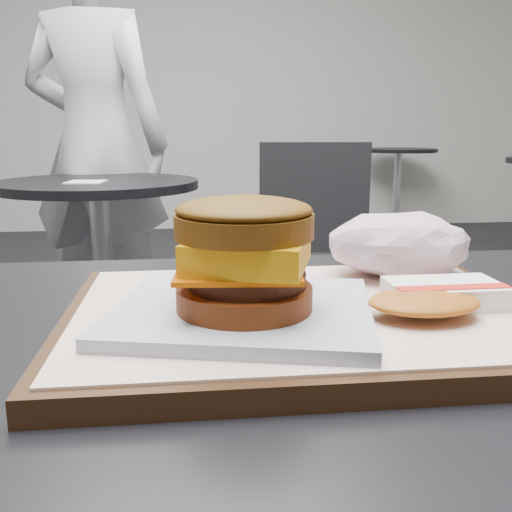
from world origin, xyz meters
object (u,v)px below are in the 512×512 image
object	(u,v)px
breakfast_sandwich	(244,269)
neighbor_chair	(281,244)
serving_tray	(304,317)
hash_brown	(436,297)
crumpled_wrapper	(399,244)
patron	(96,144)
neighbor_table	(101,236)

from	to	relation	value
breakfast_sandwich	neighbor_chair	size ratio (longest dim) A/B	0.25
serving_tray	hash_brown	distance (m)	0.10
crumpled_wrapper	patron	bearing A→B (deg)	106.66
breakfast_sandwich	neighbor_table	distance (m)	1.71
neighbor_table	neighbor_chair	distance (m)	0.65
neighbor_table	patron	world-z (taller)	patron
serving_tray	breakfast_sandwich	distance (m)	0.08
breakfast_sandwich	neighbor_table	size ratio (longest dim) A/B	0.30
neighbor_chair	patron	xyz separation A→B (m)	(-0.71, 0.44, 0.35)
serving_tray	breakfast_sandwich	xyz separation A→B (m)	(-0.05, -0.03, 0.05)
hash_brown	neighbor_chair	xyz separation A→B (m)	(0.14, 1.62, -0.29)
neighbor_table	crumpled_wrapper	bearing A→B (deg)	-71.27
crumpled_wrapper	serving_tray	bearing A→B (deg)	-142.07
serving_tray	neighbor_table	bearing A→B (deg)	104.21
neighbor_chair	breakfast_sandwich	bearing A→B (deg)	-100.02
breakfast_sandwich	neighbor_table	world-z (taller)	breakfast_sandwich
breakfast_sandwich	patron	distance (m)	2.11
crumpled_wrapper	neighbor_table	xyz separation A→B (m)	(-0.52, 1.53, -0.27)
breakfast_sandwich	neighbor_table	bearing A→B (deg)	102.29
hash_brown	patron	xyz separation A→B (m)	(-0.57, 2.06, 0.06)
hash_brown	neighbor_table	world-z (taller)	hash_brown
breakfast_sandwich	neighbor_table	xyz separation A→B (m)	(-0.36, 1.65, -0.28)
breakfast_sandwich	neighbor_chair	world-z (taller)	breakfast_sandwich
patron	hash_brown	bearing A→B (deg)	126.00
neighbor_chair	hash_brown	bearing A→B (deg)	-94.81
serving_tray	patron	bearing A→B (deg)	103.10
hash_brown	neighbor_table	bearing A→B (deg)	107.27
breakfast_sandwich	patron	world-z (taller)	patron
hash_brown	crumpled_wrapper	bearing A→B (deg)	84.97
serving_tray	neighbor_chair	distance (m)	1.64
serving_tray	neighbor_table	distance (m)	1.69
crumpled_wrapper	neighbor_chair	size ratio (longest dim) A/B	0.16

